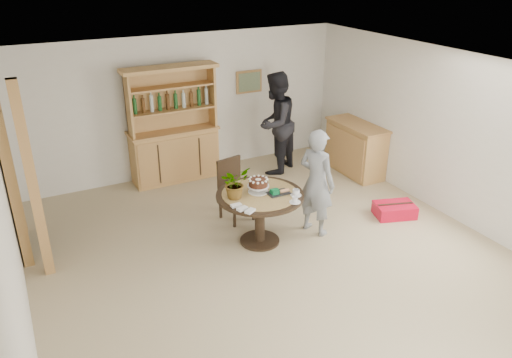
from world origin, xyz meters
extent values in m
plane|color=tan|center=(0.00, 0.00, 0.00)|extent=(7.00, 7.00, 0.00)
cube|color=white|center=(0.00, 3.50, 1.25)|extent=(6.00, 0.04, 2.50)
cube|color=white|center=(-3.00, 0.00, 1.25)|extent=(0.04, 7.00, 2.50)
cube|color=white|center=(3.00, 0.00, 1.25)|extent=(0.04, 7.00, 2.50)
cube|color=white|center=(0.00, 0.00, 2.50)|extent=(6.00, 7.00, 0.04)
cube|color=#B17B4A|center=(1.30, 3.47, 1.55)|extent=(0.52, 0.03, 0.42)
cube|color=#59724C|center=(1.30, 3.45, 1.55)|extent=(0.44, 0.02, 0.34)
cube|color=black|center=(-2.94, 2.00, 1.05)|extent=(0.10, 0.90, 2.10)
cube|color=tan|center=(-2.92, 1.50, 1.05)|extent=(0.12, 0.10, 2.10)
cube|color=tan|center=(-2.92, 2.50, 1.05)|extent=(0.12, 0.10, 2.10)
cube|color=#B17B4A|center=(-2.70, 1.20, 1.25)|extent=(0.12, 0.12, 2.50)
cube|color=tan|center=(-0.30, 3.24, 0.45)|extent=(1.50, 0.50, 0.90)
cube|color=#B17B4A|center=(-0.30, 3.24, 0.92)|extent=(1.56, 0.54, 0.04)
cube|color=tan|center=(-0.30, 3.34, 1.47)|extent=(1.50, 0.04, 1.06)
cube|color=tan|center=(-1.03, 3.19, 1.47)|extent=(0.04, 0.34, 1.06)
cube|color=tan|center=(0.43, 3.19, 1.47)|extent=(0.04, 0.34, 1.06)
cube|color=#B17B4A|center=(-0.30, 3.19, 1.30)|extent=(1.44, 0.32, 0.03)
cube|color=#B17B4A|center=(-0.30, 3.19, 1.70)|extent=(1.44, 0.32, 0.03)
cube|color=tan|center=(-0.30, 3.19, 2.01)|extent=(1.62, 0.40, 0.06)
cylinder|color=#194C1E|center=(-0.86, 3.19, 1.46)|extent=(0.07, 0.07, 0.28)
cylinder|color=#4C2D14|center=(-0.70, 3.19, 1.46)|extent=(0.07, 0.07, 0.28)
cylinder|color=#B2BFB2|center=(-0.54, 3.19, 1.46)|extent=(0.07, 0.07, 0.28)
cylinder|color=#194C1E|center=(-0.38, 3.19, 1.46)|extent=(0.07, 0.07, 0.28)
cylinder|color=#4C2D14|center=(-0.22, 3.19, 1.46)|extent=(0.07, 0.07, 0.28)
cylinder|color=#B2BFB2|center=(-0.06, 3.19, 1.46)|extent=(0.07, 0.07, 0.28)
cylinder|color=#194C1E|center=(0.10, 3.19, 1.46)|extent=(0.07, 0.07, 0.28)
cylinder|color=#4C2D14|center=(0.26, 3.19, 1.46)|extent=(0.07, 0.07, 0.28)
cube|color=tan|center=(2.74, 2.00, 0.45)|extent=(0.50, 1.20, 0.90)
cube|color=#B17B4A|center=(2.74, 2.00, 0.92)|extent=(0.54, 1.26, 0.04)
cylinder|color=black|center=(0.04, 0.62, 0.73)|extent=(1.20, 1.20, 0.04)
cylinder|color=black|center=(0.04, 0.62, 0.36)|extent=(0.14, 0.14, 0.70)
cylinder|color=black|center=(0.04, 0.62, 0.01)|extent=(0.56, 0.56, 0.03)
cylinder|color=tan|center=(0.04, 0.62, 0.76)|extent=(1.04, 1.04, 0.01)
cube|color=black|center=(0.04, 1.37, 0.45)|extent=(0.49, 0.49, 0.04)
cube|color=black|center=(0.00, 1.56, 0.70)|extent=(0.42, 0.11, 0.46)
cube|color=black|center=(0.00, 1.56, 0.92)|extent=(0.42, 0.12, 0.05)
cube|color=black|center=(-0.11, 1.16, 0.22)|extent=(0.04, 0.04, 0.44)
cube|color=black|center=(0.25, 1.23, 0.22)|extent=(0.04, 0.04, 0.44)
cube|color=black|center=(-0.18, 1.51, 0.22)|extent=(0.04, 0.04, 0.44)
cube|color=black|center=(0.18, 1.58, 0.22)|extent=(0.04, 0.04, 0.44)
cylinder|color=white|center=(0.04, 0.67, 0.77)|extent=(0.28, 0.28, 0.01)
cylinder|color=white|center=(0.04, 0.67, 0.81)|extent=(0.05, 0.05, 0.08)
cylinder|color=white|center=(0.04, 0.67, 0.85)|extent=(0.30, 0.30, 0.01)
cylinder|color=#482114|center=(0.04, 0.67, 0.90)|extent=(0.26, 0.26, 0.09)
cylinder|color=white|center=(0.04, 0.67, 0.95)|extent=(0.08, 0.08, 0.01)
sphere|color=white|center=(0.16, 0.67, 0.95)|extent=(0.04, 0.04, 0.04)
sphere|color=white|center=(0.14, 0.73, 0.95)|extent=(0.04, 0.04, 0.04)
sphere|color=white|center=(0.10, 0.78, 0.95)|extent=(0.04, 0.04, 0.04)
sphere|color=white|center=(0.04, 0.79, 0.95)|extent=(0.04, 0.04, 0.04)
sphere|color=white|center=(-0.02, 0.78, 0.95)|extent=(0.04, 0.04, 0.04)
sphere|color=white|center=(-0.07, 0.73, 0.95)|extent=(0.04, 0.04, 0.04)
sphere|color=white|center=(-0.08, 0.67, 0.95)|extent=(0.04, 0.04, 0.04)
sphere|color=white|center=(-0.07, 0.61, 0.95)|extent=(0.04, 0.04, 0.04)
sphere|color=white|center=(-0.02, 0.57, 0.95)|extent=(0.04, 0.04, 0.04)
sphere|color=white|center=(0.04, 0.55, 0.95)|extent=(0.04, 0.04, 0.04)
sphere|color=white|center=(0.10, 0.57, 0.95)|extent=(0.04, 0.04, 0.04)
sphere|color=white|center=(0.14, 0.61, 0.95)|extent=(0.04, 0.04, 0.04)
imported|color=#3F7233|center=(-0.31, 0.67, 0.97)|extent=(0.47, 0.44, 0.42)
cube|color=black|center=(0.26, 0.50, 0.77)|extent=(0.30, 0.20, 0.01)
cube|color=#0B6733|center=(0.20, 0.50, 0.80)|extent=(0.10, 0.10, 0.06)
cube|color=#0B6733|center=(0.20, 0.50, 0.83)|extent=(0.11, 0.02, 0.01)
cylinder|color=white|center=(0.44, 0.34, 0.76)|extent=(0.15, 0.15, 0.01)
imported|color=white|center=(0.44, 0.34, 0.81)|extent=(0.10, 0.10, 0.08)
cylinder|color=white|center=(0.32, 0.17, 0.76)|extent=(0.15, 0.15, 0.01)
imported|color=white|center=(0.32, 0.17, 0.81)|extent=(0.08, 0.08, 0.07)
cube|color=white|center=(-0.41, 0.42, 0.78)|extent=(0.14, 0.08, 0.03)
cube|color=white|center=(-0.38, 0.30, 0.78)|extent=(0.16, 0.11, 0.03)
cube|color=white|center=(-0.32, 0.20, 0.78)|extent=(0.16, 0.14, 0.03)
imported|color=slate|center=(0.89, 0.52, 0.78)|extent=(0.55, 0.67, 1.57)
imported|color=black|center=(1.46, 2.73, 0.93)|extent=(1.14, 1.08, 1.86)
cube|color=red|center=(2.25, 0.34, 0.10)|extent=(0.69, 0.56, 0.20)
cube|color=black|center=(2.25, 0.34, 0.20)|extent=(0.55, 0.21, 0.01)
camera|label=1|loc=(-2.80, -4.75, 3.73)|focal=35.00mm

